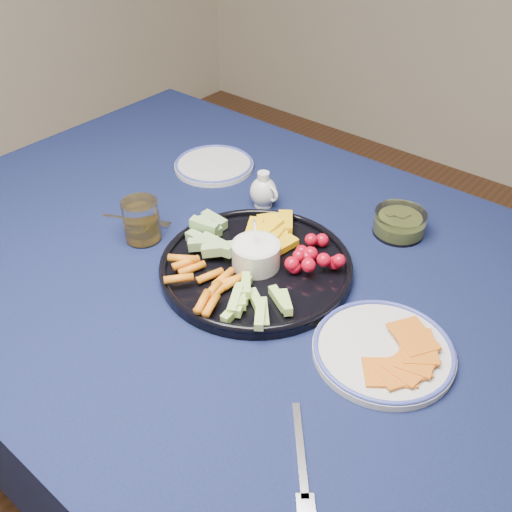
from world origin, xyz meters
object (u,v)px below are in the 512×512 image
Objects in this scene: dining_table at (265,306)px; creamer_pitcher at (264,191)px; side_plate_extra at (214,165)px; crudite_platter at (255,263)px; pickle_bowl at (399,224)px; juice_tumbler at (142,223)px; cheese_plate at (384,349)px.

creamer_pitcher reaches higher than dining_table.
side_plate_extra is (-0.36, 0.24, 0.10)m from dining_table.
side_plate_extra is (-0.21, 0.05, -0.03)m from creamer_pitcher.
side_plate_extra reaches higher than dining_table.
crudite_platter is 0.33m from pickle_bowl.
dining_table is at bearing -114.70° from pickle_bowl.
pickle_bowl is 0.54m from juice_tumbler.
cheese_plate is at bearing -27.19° from creamer_pitcher.
creamer_pitcher is 0.36× the size of cheese_plate.
creamer_pitcher is at bearing 125.15° from crudite_platter.
pickle_bowl is 0.36m from cheese_plate.
crudite_platter is at bearing -36.05° from side_plate_extra.
pickle_bowl reaches higher than dining_table.
dining_table is 0.45m from side_plate_extra.
pickle_bowl is 1.21× the size of juice_tumbler.
cheese_plate is at bearing 3.69° from juice_tumbler.
cheese_plate is at bearing -7.94° from dining_table.
creamer_pitcher is at bearing 130.17° from dining_table.
creamer_pitcher is 0.28m from juice_tumbler.
dining_table is 8.40× the size of side_plate_extra.
dining_table is 0.11m from crudite_platter.
pickle_bowl is at bearing 5.17° from side_plate_extra.
dining_table is 0.31m from juice_tumbler.
crudite_platter is at bearing -117.12° from pickle_bowl.
juice_tumbler is at bearing -113.23° from creamer_pitcher.
pickle_bowl is (0.29, 0.10, -0.01)m from creamer_pitcher.
crudite_platter is at bearing 14.73° from juice_tumbler.
dining_table is at bearing 15.53° from juice_tumbler.
juice_tumbler is 0.33m from side_plate_extra.
creamer_pitcher reaches higher than cheese_plate.
pickle_bowl reaches higher than cheese_plate.
creamer_pitcher is 0.78× the size of pickle_bowl.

